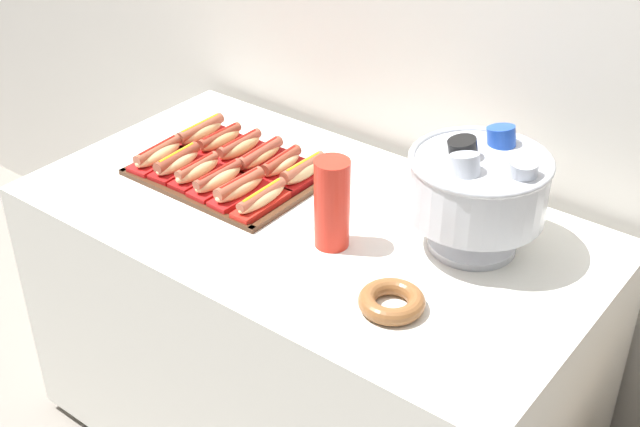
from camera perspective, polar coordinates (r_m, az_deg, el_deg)
buffet_table at (r=2.36m, az=-0.61°, el=-7.89°), size 1.46×0.80×0.80m
serving_tray at (r=2.32m, az=-6.03°, el=2.66°), size 0.48×0.36×0.01m
hot_dog_0 at (r=2.37m, az=-10.75°, el=3.85°), size 0.08×0.18×0.06m
hot_dog_1 at (r=2.32m, az=-9.50°, el=3.36°), size 0.07×0.17×0.06m
hot_dog_2 at (r=2.27m, az=-8.19°, el=2.80°), size 0.06×0.16×0.06m
hot_dog_3 at (r=2.23m, az=-6.82°, el=2.23°), size 0.07×0.17×0.06m
hot_dog_4 at (r=2.18m, az=-5.40°, el=1.65°), size 0.07×0.18×0.06m
hot_dog_5 at (r=2.14m, az=-3.91°, el=0.94°), size 0.06×0.18×0.05m
hot_dog_6 at (r=2.47m, az=-7.96°, el=5.36°), size 0.07×0.18×0.06m
hot_dog_7 at (r=2.42m, az=-6.70°, el=4.85°), size 0.06×0.17×0.06m
hot_dog_8 at (r=2.38m, az=-5.38°, el=4.36°), size 0.06×0.17×0.06m
hot_dog_9 at (r=2.33m, az=-4.02°, el=3.81°), size 0.07×0.18×0.06m
hot_dog_10 at (r=2.29m, az=-2.60°, el=3.28°), size 0.07×0.16×0.06m
hot_dog_11 at (r=2.24m, az=-1.14°, el=2.78°), size 0.06×0.16×0.06m
punch_bowl at (r=1.96m, az=10.56°, el=1.80°), size 0.33×0.33×0.28m
cup_stack at (r=1.96m, az=0.81°, el=0.67°), size 0.08×0.08×0.22m
donut at (r=1.82m, az=4.80°, el=-5.86°), size 0.14×0.14×0.04m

